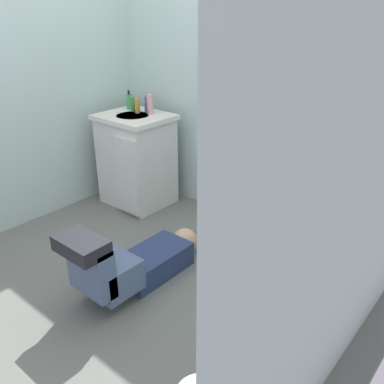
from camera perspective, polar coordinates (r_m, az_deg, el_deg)
name	(u,v)px	position (r m, az deg, el deg)	size (l,w,h in m)	color
ground_plane	(151,269)	(3.00, -5.71, -10.49)	(3.04, 3.08, 0.04)	#60645C
wall_back	(244,74)	(3.33, 7.19, 15.81)	(2.70, 0.08, 2.40)	#B1CCC3
wall_left	(23,73)	(3.57, -22.13, 14.84)	(0.08, 2.08, 2.40)	#B1CCC3
wall_right	(369,140)	(1.82, 23.16, 6.58)	(0.08, 2.08, 2.40)	#B1CCC3
toilet	(328,221)	(2.94, 18.21, -3.74)	(0.36, 0.46, 0.75)	silver
vanity_cabinet	(137,159)	(3.76, -7.61, 4.50)	(0.60, 0.53, 0.82)	silver
faucet	(146,106)	(3.73, -6.37, 11.64)	(0.02, 0.02, 0.10)	silver
person_plumber	(133,262)	(2.74, -8.16, -9.46)	(0.39, 1.06, 0.52)	navy
tissue_box	(337,155)	(2.86, 19.24, 4.86)	(0.22, 0.11, 0.10)	silver
soap_dispenser	(129,101)	(3.85, -8.61, 12.20)	(0.06, 0.06, 0.17)	#419F63
bottle_green	(133,104)	(3.76, -8.12, 11.86)	(0.04, 0.04, 0.13)	#479749
bottle_amber	(137,106)	(3.70, -7.53, 11.63)	(0.04, 0.04, 0.12)	#C6892F
bottle_blue	(148,105)	(3.69, -6.07, 11.83)	(0.05, 0.05, 0.14)	#3D60BA
bottle_pink	(150,105)	(3.63, -5.82, 11.86)	(0.05, 0.05, 0.17)	pink
paper_towel_roll	(262,256)	(2.91, 9.61, -8.69)	(0.11, 0.11, 0.24)	white
toilet_paper_roll	(295,335)	(2.46, 13.89, -18.54)	(0.11, 0.11, 0.10)	white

